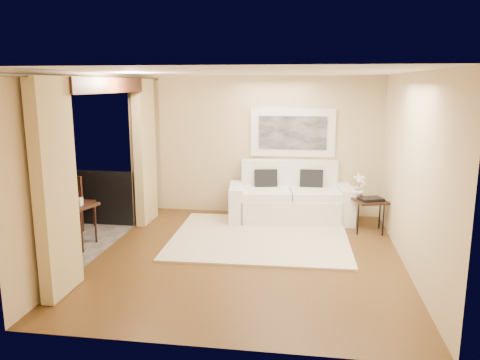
% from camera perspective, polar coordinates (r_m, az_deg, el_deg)
% --- Properties ---
extents(floor, '(5.00, 5.00, 0.00)m').
position_cam_1_polar(floor, '(7.10, 1.02, -9.33)').
color(floor, brown).
rests_on(floor, ground).
extents(room_shell, '(5.00, 6.40, 5.00)m').
position_cam_1_polar(room_shell, '(7.22, -16.26, 11.02)').
color(room_shell, white).
rests_on(room_shell, ground).
extents(balcony, '(1.81, 2.60, 1.17)m').
position_cam_1_polar(balcony, '(8.12, -22.93, -6.23)').
color(balcony, '#605B56').
rests_on(balcony, ground).
extents(curtains, '(0.16, 4.80, 2.64)m').
position_cam_1_polar(curtains, '(7.31, -15.59, 1.72)').
color(curtains, '#D0BC80').
rests_on(curtains, ground).
extents(artwork, '(1.62, 0.07, 0.92)m').
position_cam_1_polar(artwork, '(9.09, 6.43, 5.75)').
color(artwork, white).
rests_on(artwork, room_shell).
extents(rug, '(2.97, 2.61, 0.04)m').
position_cam_1_polar(rug, '(7.89, 2.46, -7.01)').
color(rug, beige).
rests_on(rug, floor).
extents(sofa, '(2.39, 1.24, 1.10)m').
position_cam_1_polar(sofa, '(8.95, 6.10, -2.35)').
color(sofa, white).
rests_on(sofa, floor).
extents(side_table, '(0.66, 0.66, 0.57)m').
position_cam_1_polar(side_table, '(8.43, 15.54, -2.72)').
color(side_table, black).
rests_on(side_table, floor).
extents(tray, '(0.46, 0.40, 0.05)m').
position_cam_1_polar(tray, '(8.37, 15.69, -2.24)').
color(tray, black).
rests_on(tray, side_table).
extents(orchid, '(0.28, 0.25, 0.44)m').
position_cam_1_polar(orchid, '(8.46, 14.38, -0.66)').
color(orchid, white).
rests_on(orchid, side_table).
extents(bistro_table, '(0.73, 0.73, 0.69)m').
position_cam_1_polar(bistro_table, '(7.80, -19.67, -3.40)').
color(bistro_table, black).
rests_on(bistro_table, balcony).
extents(balcony_chair_far, '(0.48, 0.48, 0.99)m').
position_cam_1_polar(balcony_chair_far, '(8.72, -19.47, -2.09)').
color(balcony_chair_far, black).
rests_on(balcony_chair_far, balcony).
extents(balcony_chair_near, '(0.47, 0.47, 0.91)m').
position_cam_1_polar(balcony_chair_near, '(7.54, -27.05, -5.17)').
color(balcony_chair_near, black).
rests_on(balcony_chair_near, balcony).
extents(ice_bucket, '(0.18, 0.18, 0.20)m').
position_cam_1_polar(ice_bucket, '(7.94, -20.66, -1.84)').
color(ice_bucket, silver).
rests_on(ice_bucket, bistro_table).
extents(candle, '(0.06, 0.06, 0.07)m').
position_cam_1_polar(candle, '(7.89, -18.91, -2.28)').
color(candle, '#F9162D').
rests_on(candle, bistro_table).
extents(vase, '(0.04, 0.04, 0.18)m').
position_cam_1_polar(vase, '(7.63, -20.17, -2.42)').
color(vase, silver).
rests_on(vase, bistro_table).
extents(glass_a, '(0.06, 0.06, 0.12)m').
position_cam_1_polar(glass_a, '(7.61, -18.93, -2.59)').
color(glass_a, white).
rests_on(glass_a, bistro_table).
extents(glass_b, '(0.06, 0.06, 0.12)m').
position_cam_1_polar(glass_b, '(7.68, -18.79, -2.45)').
color(glass_b, silver).
rests_on(glass_b, bistro_table).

